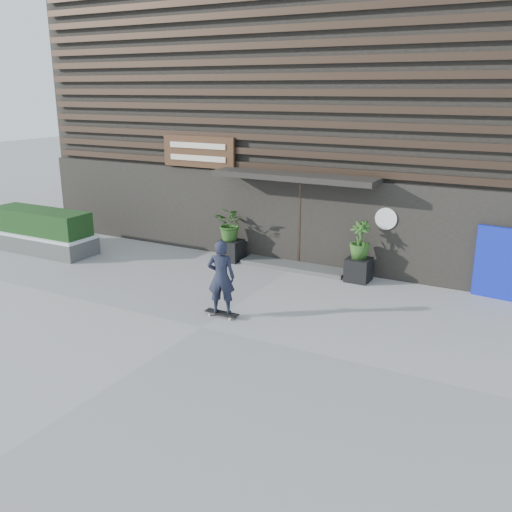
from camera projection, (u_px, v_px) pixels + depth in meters
The scene contains 11 objects.
ground at pixel (202, 327), 11.76m from camera, with size 80.00×80.00×0.00m, color #9C9893.
entrance_step at pixel (294, 266), 15.63m from camera, with size 3.00×0.80×0.12m, color #4A4A47.
planter_pot_left at pixel (231, 250), 16.26m from camera, with size 0.60×0.60×0.60m, color black.
bamboo_left at pixel (231, 224), 16.03m from camera, with size 0.86×0.75×0.96m, color #2D591E.
planter_pot_right at pixel (358, 270), 14.53m from camera, with size 0.60×0.60×0.60m, color black.
bamboo_right at pixel (360, 240), 14.30m from camera, with size 0.54×0.54×0.96m, color #2D591E.
raised_bed at pixel (43, 243), 17.22m from camera, with size 3.50×1.20×0.50m, color #474745.
snow_layer at pixel (42, 234), 17.14m from camera, with size 3.50×1.20×0.08m, color silver.
hedge at pixel (40, 221), 17.03m from camera, with size 3.30×1.00×0.70m, color #153513.
building at pixel (363, 112), 19.03m from camera, with size 18.00×11.00×8.00m.
skateboarder at pixel (221, 277), 12.07m from camera, with size 0.78×0.57×1.71m.
Camera 1 is at (6.15, -9.01, 4.77)m, focal length 39.76 mm.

